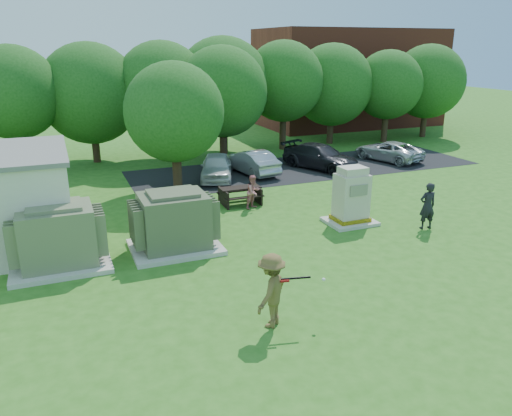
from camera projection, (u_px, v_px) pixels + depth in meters
name	position (u px, v px, depth m)	size (l,w,h in m)	color
ground	(309.00, 291.00, 14.27)	(120.00, 120.00, 0.00)	#2D6619
brick_building	(348.00, 78.00, 43.24)	(15.00, 8.00, 8.00)	maroon
parking_strip	(306.00, 168.00, 28.66)	(20.00, 6.00, 0.01)	#232326
transformer_left	(58.00, 238.00, 15.60)	(3.00, 2.40, 2.07)	beige
transformer_right	(174.00, 223.00, 16.93)	(3.00, 2.40, 2.07)	beige
generator_cabinet	(351.00, 199.00, 19.44)	(1.87, 1.53, 2.28)	beige
picnic_table	(240.00, 193.00, 22.01)	(1.78, 1.34, 0.76)	black
batter	(271.00, 291.00, 12.26)	(1.24, 0.72, 1.93)	brown
person_by_generator	(427.00, 206.00, 18.89)	(0.66, 0.43, 1.81)	black
person_at_picnic	(253.00, 192.00, 21.34)	(0.71, 0.55, 1.46)	#CC6C72
car_white	(216.00, 167.00, 26.05)	(1.56, 3.88, 1.32)	silver
car_silver_a	(252.00, 162.00, 27.15)	(1.39, 3.97, 1.31)	#A4A4A8
car_dark	(321.00, 157.00, 28.21)	(1.92, 4.72, 1.37)	black
car_silver_b	(388.00, 151.00, 30.26)	(1.97, 4.27, 1.19)	silver
batting_equipment	(297.00, 279.00, 12.25)	(1.28, 0.24, 0.24)	black
tree_row	(192.00, 90.00, 29.89)	(41.30, 13.30, 7.30)	#47301E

